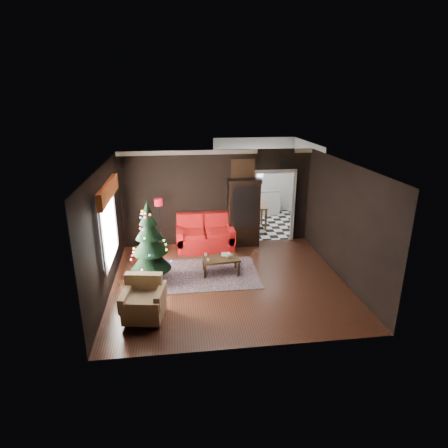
{
  "coord_description": "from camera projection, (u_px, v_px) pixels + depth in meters",
  "views": [
    {
      "loc": [
        -1.13,
        -7.87,
        4.22
      ],
      "look_at": [
        0.0,
        0.9,
        1.15
      ],
      "focal_mm": 29.64,
      "sensor_mm": 36.0,
      "label": 1
    }
  ],
  "objects": [
    {
      "name": "book",
      "position": [
        221.0,
        250.0,
        9.33
      ],
      "size": [
        0.17,
        0.05,
        0.23
      ],
      "primitive_type": "imported",
      "rotation": [
        0.0,
        0.0,
        -0.2
      ],
      "color": "#917559",
      "rests_on": "coffee_table"
    },
    {
      "name": "curio_cabinet",
      "position": [
        243.0,
        214.0,
        10.8
      ],
      "size": [
        0.9,
        0.45,
        1.9
      ],
      "primitive_type": null,
      "color": "black",
      "rests_on": "ground"
    },
    {
      "name": "coffee_table",
      "position": [
        221.0,
        265.0,
        9.23
      ],
      "size": [
        0.95,
        0.63,
        0.4
      ],
      "primitive_type": null,
      "rotation": [
        0.0,
        0.0,
        0.11
      ],
      "color": "black",
      "rests_on": "rug"
    },
    {
      "name": "christmas_tree",
      "position": [
        150.0,
        241.0,
        8.55
      ],
      "size": [
        1.18,
        1.18,
        1.8
      ],
      "primitive_type": null,
      "rotation": [
        0.0,
        0.0,
        -0.3
      ],
      "color": "black",
      "rests_on": "ground"
    },
    {
      "name": "wall_clock",
      "position": [
        284.0,
        163.0,
        10.64
      ],
      "size": [
        0.32,
        0.32,
        0.06
      ],
      "primitive_type": "cylinder",
      "color": "white",
      "rests_on": "wall_back"
    },
    {
      "name": "floor_lamp",
      "position": [
        160.0,
        224.0,
        10.34
      ],
      "size": [
        0.28,
        0.28,
        1.46
      ],
      "primitive_type": null,
      "rotation": [
        0.0,
        0.0,
        0.17
      ],
      "color": "black",
      "rests_on": "ground"
    },
    {
      "name": "ceiling",
      "position": [
        229.0,
        165.0,
        7.97
      ],
      "size": [
        5.5,
        5.5,
        0.0
      ],
      "primitive_type": "plane",
      "rotation": [
        3.14,
        0.0,
        0.0
      ],
      "color": "white",
      "rests_on": "ground"
    },
    {
      "name": "cup_a",
      "position": [
        206.0,
        255.0,
        9.29
      ],
      "size": [
        0.09,
        0.09,
        0.06
      ],
      "primitive_type": "cylinder",
      "rotation": [
        0.0,
        0.0,
        -0.34
      ],
      "color": "white",
      "rests_on": "coffee_table"
    },
    {
      "name": "doorway",
      "position": [
        273.0,
        207.0,
        11.09
      ],
      "size": [
        1.1,
        0.1,
        2.1
      ],
      "primitive_type": null,
      "color": "silver",
      "rests_on": "ground"
    },
    {
      "name": "floor",
      "position": [
        229.0,
        281.0,
        8.89
      ],
      "size": [
        5.5,
        5.5,
        0.0
      ],
      "primitive_type": "plane",
      "color": "black",
      "rests_on": "ground"
    },
    {
      "name": "loveseat",
      "position": [
        205.0,
        233.0,
        10.6
      ],
      "size": [
        1.7,
        0.9,
        1.0
      ],
      "primitive_type": null,
      "color": "maroon",
      "rests_on": "ground"
    },
    {
      "name": "rug",
      "position": [
        208.0,
        274.0,
        9.25
      ],
      "size": [
        2.52,
        1.85,
        0.01
      ],
      "primitive_type": "cube",
      "rotation": [
        0.0,
        0.0,
        -0.02
      ],
      "color": "#41323A",
      "rests_on": "ground"
    },
    {
      "name": "left_window",
      "position": [
        108.0,
        227.0,
        8.28
      ],
      "size": [
        0.05,
        1.6,
        1.4
      ],
      "primitive_type": "cube",
      "color": "white",
      "rests_on": "wall_left"
    },
    {
      "name": "kitchen_window",
      "position": [
        254.0,
        168.0,
        13.64
      ],
      "size": [
        0.7,
        0.06,
        0.7
      ],
      "primitive_type": "cube",
      "color": "white",
      "rests_on": "ground"
    },
    {
      "name": "kitchen_floor",
      "position": [
        261.0,
        224.0,
        12.84
      ],
      "size": [
        3.0,
        3.0,
        0.0
      ],
      "primitive_type": "plane",
      "color": "white",
      "rests_on": "ground"
    },
    {
      "name": "kitchen_counter",
      "position": [
        254.0,
        202.0,
        13.82
      ],
      "size": [
        1.8,
        0.6,
        0.9
      ],
      "primitive_type": "cube",
      "color": "silver",
      "rests_on": "ground"
    },
    {
      "name": "wall_right",
      "position": [
        344.0,
        222.0,
        8.76
      ],
      "size": [
        0.0,
        5.5,
        5.5
      ],
      "primitive_type": "plane",
      "rotation": [
        1.57,
        0.0,
        -1.57
      ],
      "color": "black",
      "rests_on": "ground"
    },
    {
      "name": "kitchen_table",
      "position": [
        255.0,
        217.0,
        12.4
      ],
      "size": [
        0.7,
        0.7,
        0.75
      ],
      "primitive_type": null,
      "color": "#532E17",
      "rests_on": "ground"
    },
    {
      "name": "armchair",
      "position": [
        144.0,
        298.0,
        7.25
      ],
      "size": [
        0.9,
        0.9,
        0.8
      ],
      "primitive_type": null,
      "rotation": [
        0.0,
        0.0,
        -0.16
      ],
      "color": "beige",
      "rests_on": "ground"
    },
    {
      "name": "wall_front",
      "position": [
        250.0,
        277.0,
        6.09
      ],
      "size": [
        5.5,
        0.0,
        5.5
      ],
      "primitive_type": "plane",
      "rotation": [
        -1.57,
        0.0,
        0.0
      ],
      "color": "black",
      "rests_on": "ground"
    },
    {
      "name": "painting",
      "position": [
        243.0,
        169.0,
        10.54
      ],
      "size": [
        0.62,
        0.05,
        0.52
      ],
      "primitive_type": "cube",
      "color": "#BE7E49",
      "rests_on": "wall_back"
    },
    {
      "name": "wall_back",
      "position": [
        217.0,
        198.0,
        10.77
      ],
      "size": [
        5.5,
        0.0,
        5.5
      ],
      "primitive_type": "plane",
      "rotation": [
        1.57,
        0.0,
        0.0
      ],
      "color": "black",
      "rests_on": "ground"
    },
    {
      "name": "wall_left",
      "position": [
        105.0,
        232.0,
        8.1
      ],
      "size": [
        0.0,
        5.5,
        5.5
      ],
      "primitive_type": "plane",
      "rotation": [
        1.57,
        0.0,
        1.57
      ],
      "color": "black",
      "rests_on": "ground"
    },
    {
      "name": "teapot",
      "position": [
        229.0,
        255.0,
        9.15
      ],
      "size": [
        0.18,
        0.18,
        0.15
      ],
      "primitive_type": null,
      "rotation": [
        0.0,
        0.0,
        0.09
      ],
      "color": "white",
      "rests_on": "coffee_table"
    },
    {
      "name": "valance",
      "position": [
        108.0,
        191.0,
        8.02
      ],
      "size": [
        0.12,
        2.1,
        0.35
      ],
      "primitive_type": "cube",
      "color": "#98431C",
      "rests_on": "wall_left"
    },
    {
      "name": "cup_b",
      "position": [
        208.0,
        260.0,
        9.0
      ],
      "size": [
        0.09,
        0.09,
        0.06
      ],
      "primitive_type": "cylinder",
      "rotation": [
        0.0,
        0.0,
        -0.33
      ],
      "color": "silver",
      "rests_on": "coffee_table"
    }
  ]
}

